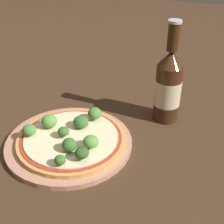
% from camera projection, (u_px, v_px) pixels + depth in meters
% --- Properties ---
extents(ground_plane, '(3.00, 3.00, 0.00)m').
position_uv_depth(ground_plane, '(68.00, 147.00, 0.70)').
color(ground_plane, '#3D2819').
extents(plate, '(0.28, 0.28, 0.01)m').
position_uv_depth(plate, '(69.00, 143.00, 0.70)').
color(plate, tan).
rests_on(plate, ground_plane).
extents(pizza, '(0.24, 0.24, 0.01)m').
position_uv_depth(pizza, '(71.00, 139.00, 0.69)').
color(pizza, tan).
rests_on(pizza, plate).
extents(broccoli_floret_0, '(0.03, 0.03, 0.03)m').
position_uv_depth(broccoli_floret_0, '(69.00, 145.00, 0.64)').
color(broccoli_floret_0, '#89A866').
rests_on(broccoli_floret_0, pizza).
extents(broccoli_floret_1, '(0.03, 0.03, 0.02)m').
position_uv_depth(broccoli_floret_1, '(63.00, 132.00, 0.68)').
color(broccoli_floret_1, '#89A866').
rests_on(broccoli_floret_1, pizza).
extents(broccoli_floret_2, '(0.02, 0.02, 0.02)m').
position_uv_depth(broccoli_floret_2, '(60.00, 160.00, 0.60)').
color(broccoli_floret_2, '#89A866').
rests_on(broccoli_floret_2, pizza).
extents(broccoli_floret_3, '(0.03, 0.03, 0.03)m').
position_uv_depth(broccoli_floret_3, '(91.00, 142.00, 0.65)').
color(broccoli_floret_3, '#89A866').
rests_on(broccoli_floret_3, pizza).
extents(broccoli_floret_4, '(0.03, 0.03, 0.03)m').
position_uv_depth(broccoli_floret_4, '(95.00, 113.00, 0.74)').
color(broccoli_floret_4, '#89A866').
rests_on(broccoli_floret_4, pizza).
extents(broccoli_floret_5, '(0.03, 0.03, 0.03)m').
position_uv_depth(broccoli_floret_5, '(29.00, 130.00, 0.68)').
color(broccoli_floret_5, '#89A866').
rests_on(broccoli_floret_5, pizza).
extents(broccoli_floret_6, '(0.04, 0.04, 0.03)m').
position_uv_depth(broccoli_floret_6, '(81.00, 122.00, 0.71)').
color(broccoli_floret_6, '#89A866').
rests_on(broccoli_floret_6, pizza).
extents(broccoli_floret_7, '(0.04, 0.04, 0.03)m').
position_uv_depth(broccoli_floret_7, '(49.00, 121.00, 0.71)').
color(broccoli_floret_7, '#89A866').
rests_on(broccoli_floret_7, pizza).
extents(broccoli_floret_8, '(0.03, 0.03, 0.03)m').
position_uv_depth(broccoli_floret_8, '(82.00, 153.00, 0.62)').
color(broccoli_floret_8, '#89A866').
rests_on(broccoli_floret_8, pizza).
extents(beer_bottle, '(0.06, 0.06, 0.25)m').
position_uv_depth(beer_bottle, '(168.00, 86.00, 0.75)').
color(beer_bottle, '#381E0F').
rests_on(beer_bottle, ground_plane).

